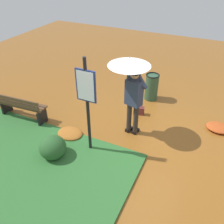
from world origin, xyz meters
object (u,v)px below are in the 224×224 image
Objects in this scene: person_with_umbrella at (131,78)px; info_sign_post at (87,97)px; park_bench at (21,107)px; handbag at (139,110)px; trash_bin at (152,87)px.

info_sign_post reaches higher than person_with_umbrella.
park_bench is at bearing -7.21° from info_sign_post.
person_with_umbrella is 3.17m from park_bench.
person_with_umbrella is at bearing -120.10° from info_sign_post.
handbag is 3.25m from park_bench.
info_sign_post is 2.35m from handbag.
park_bench is (2.29, -0.29, -1.04)m from info_sign_post.
info_sign_post is at bearing 172.79° from park_bench.
handbag is at bearing -87.69° from person_with_umbrella.
person_with_umbrella is 1.16m from info_sign_post.
handbag is (-0.54, -1.87, -1.32)m from info_sign_post.
person_with_umbrella is 0.89× the size of info_sign_post.
person_with_umbrella is 5.53× the size of handbag.
info_sign_post reaches higher than handbag.
info_sign_post reaches higher than trash_bin.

